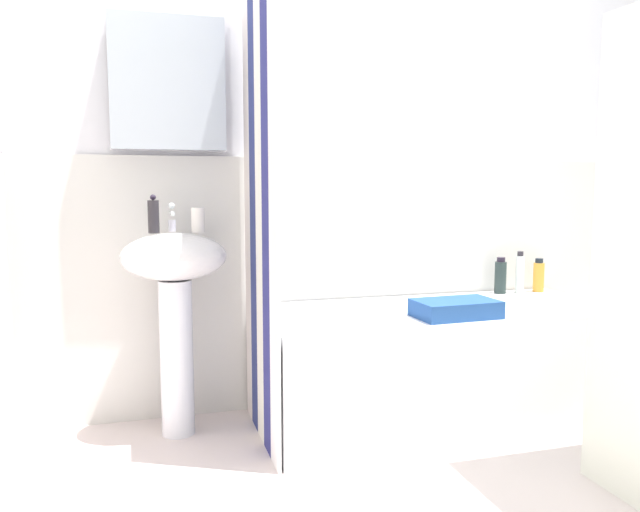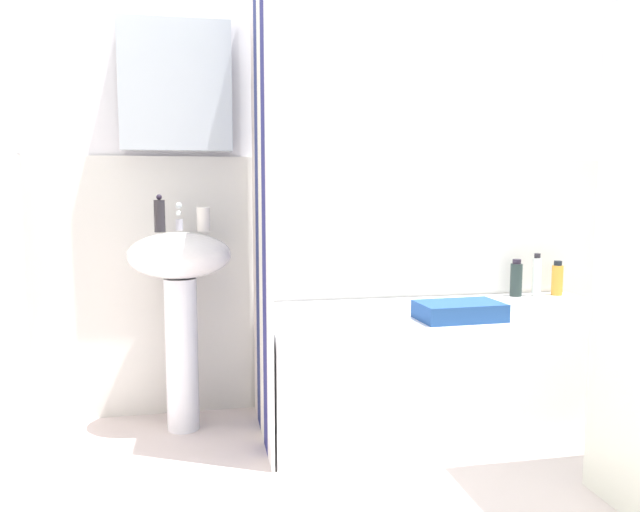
% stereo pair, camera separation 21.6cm
% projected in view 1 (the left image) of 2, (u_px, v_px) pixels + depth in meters
% --- Properties ---
extents(wall_back_tiled, '(3.60, 0.18, 2.40)m').
position_uv_depth(wall_back_tiled, '(341.00, 171.00, 2.98)').
color(wall_back_tiled, silver).
rests_on(wall_back_tiled, ground_plane).
extents(sink, '(0.44, 0.34, 0.87)m').
position_uv_depth(sink, '(175.00, 288.00, 2.59)').
color(sink, white).
rests_on(sink, ground_plane).
extents(faucet, '(0.03, 0.12, 0.12)m').
position_uv_depth(faucet, '(172.00, 218.00, 2.64)').
color(faucet, silver).
rests_on(faucet, sink).
extents(soap_dispenser, '(0.05, 0.05, 0.16)m').
position_uv_depth(soap_dispenser, '(153.00, 216.00, 2.55)').
color(soap_dispenser, '#2B282D').
rests_on(soap_dispenser, sink).
extents(toothbrush_cup, '(0.06, 0.06, 0.10)m').
position_uv_depth(toothbrush_cup, '(198.00, 220.00, 2.61)').
color(toothbrush_cup, white).
rests_on(toothbrush_cup, sink).
extents(bathtub, '(1.61, 0.69, 0.52)m').
position_uv_depth(bathtub, '(439.00, 364.00, 2.81)').
color(bathtub, white).
rests_on(bathtub, ground_plane).
extents(shower_curtain, '(0.01, 0.69, 2.00)m').
position_uv_depth(shower_curtain, '(260.00, 202.00, 2.50)').
color(shower_curtain, white).
rests_on(shower_curtain, ground_plane).
extents(conditioner_bottle, '(0.06, 0.06, 0.18)m').
position_uv_depth(conditioner_bottle, '(539.00, 276.00, 3.22)').
color(conditioner_bottle, orange).
rests_on(conditioner_bottle, bathtub).
extents(lotion_bottle, '(0.04, 0.04, 0.22)m').
position_uv_depth(lotion_bottle, '(520.00, 273.00, 3.17)').
color(lotion_bottle, white).
rests_on(lotion_bottle, bathtub).
extents(shampoo_bottle, '(0.06, 0.06, 0.19)m').
position_uv_depth(shampoo_bottle, '(500.00, 276.00, 3.17)').
color(shampoo_bottle, '#24312E').
rests_on(shampoo_bottle, bathtub).
extents(towel_folded, '(0.35, 0.23, 0.07)m').
position_uv_depth(towel_folded, '(456.00, 309.00, 2.59)').
color(towel_folded, navy).
rests_on(towel_folded, bathtub).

